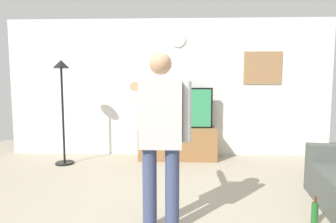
{
  "coord_description": "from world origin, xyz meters",
  "views": [
    {
      "loc": [
        0.2,
        -2.68,
        1.44
      ],
      "look_at": [
        0.06,
        1.2,
        1.05
      ],
      "focal_mm": 29.92,
      "sensor_mm": 36.0,
      "label": 1
    }
  ],
  "objects_px": {
    "tv_stand": "(178,143)",
    "framed_picture": "(263,68)",
    "television": "(178,108)",
    "wall_clock": "(178,39)",
    "beverage_bottle": "(315,213)",
    "floor_lamp": "(62,90)",
    "person_standing_nearer_lamp": "(161,131)"
  },
  "relations": [
    {
      "from": "tv_stand",
      "to": "person_standing_nearer_lamp",
      "type": "distance_m",
      "value": 2.7
    },
    {
      "from": "wall_clock",
      "to": "beverage_bottle",
      "type": "relative_size",
      "value": 0.98
    },
    {
      "from": "television",
      "to": "floor_lamp",
      "type": "bearing_deg",
      "value": -166.64
    },
    {
      "from": "television",
      "to": "tv_stand",
      "type": "bearing_deg",
      "value": -90.0
    },
    {
      "from": "tv_stand",
      "to": "wall_clock",
      "type": "distance_m",
      "value": 2.02
    },
    {
      "from": "wall_clock",
      "to": "beverage_bottle",
      "type": "height_order",
      "value": "wall_clock"
    },
    {
      "from": "wall_clock",
      "to": "framed_picture",
      "type": "bearing_deg",
      "value": 0.17
    },
    {
      "from": "framed_picture",
      "to": "television",
      "type": "bearing_deg",
      "value": -171.45
    },
    {
      "from": "wall_clock",
      "to": "person_standing_nearer_lamp",
      "type": "relative_size",
      "value": 0.17
    },
    {
      "from": "framed_picture",
      "to": "floor_lamp",
      "type": "bearing_deg",
      "value": -168.78
    },
    {
      "from": "floor_lamp",
      "to": "person_standing_nearer_lamp",
      "type": "height_order",
      "value": "floor_lamp"
    },
    {
      "from": "wall_clock",
      "to": "floor_lamp",
      "type": "bearing_deg",
      "value": -160.33
    },
    {
      "from": "television",
      "to": "beverage_bottle",
      "type": "xyz_separation_m",
      "value": [
        1.4,
        -2.54,
        -0.85
      ]
    },
    {
      "from": "floor_lamp",
      "to": "beverage_bottle",
      "type": "distance_m",
      "value": 4.18
    },
    {
      "from": "television",
      "to": "framed_picture",
      "type": "relative_size",
      "value": 1.81
    },
    {
      "from": "television",
      "to": "framed_picture",
      "type": "bearing_deg",
      "value": 8.55
    },
    {
      "from": "framed_picture",
      "to": "floor_lamp",
      "type": "relative_size",
      "value": 0.4
    },
    {
      "from": "person_standing_nearer_lamp",
      "to": "floor_lamp",
      "type": "bearing_deg",
      "value": 130.67
    },
    {
      "from": "beverage_bottle",
      "to": "framed_picture",
      "type": "bearing_deg",
      "value": 84.87
    },
    {
      "from": "person_standing_nearer_lamp",
      "to": "beverage_bottle",
      "type": "height_order",
      "value": "person_standing_nearer_lamp"
    },
    {
      "from": "wall_clock",
      "to": "person_standing_nearer_lamp",
      "type": "xyz_separation_m",
      "value": [
        -0.16,
        -2.9,
        -1.32
      ]
    },
    {
      "from": "tv_stand",
      "to": "television",
      "type": "bearing_deg",
      "value": 90.0
    },
    {
      "from": "tv_stand",
      "to": "wall_clock",
      "type": "height_order",
      "value": "wall_clock"
    },
    {
      "from": "tv_stand",
      "to": "framed_picture",
      "type": "xyz_separation_m",
      "value": [
        1.65,
        0.3,
        1.45
      ]
    },
    {
      "from": "television",
      "to": "person_standing_nearer_lamp",
      "type": "bearing_deg",
      "value": -93.4
    },
    {
      "from": "television",
      "to": "framed_picture",
      "type": "distance_m",
      "value": 1.84
    },
    {
      "from": "framed_picture",
      "to": "beverage_bottle",
      "type": "distance_m",
      "value": 3.24
    },
    {
      "from": "wall_clock",
      "to": "framed_picture",
      "type": "relative_size",
      "value": 0.41
    },
    {
      "from": "television",
      "to": "person_standing_nearer_lamp",
      "type": "relative_size",
      "value": 0.76
    },
    {
      "from": "television",
      "to": "beverage_bottle",
      "type": "height_order",
      "value": "television"
    },
    {
      "from": "television",
      "to": "wall_clock",
      "type": "bearing_deg",
      "value": 90.0
    },
    {
      "from": "tv_stand",
      "to": "floor_lamp",
      "type": "xyz_separation_m",
      "value": [
        -2.03,
        -0.44,
        1.03
      ]
    }
  ]
}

